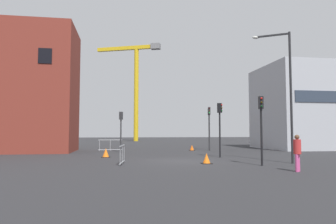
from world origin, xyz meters
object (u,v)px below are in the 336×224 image
traffic_light_island (209,122)px  traffic_light_crosswalk (121,125)px  construction_crane (136,78)px  traffic_cone_by_barrier (192,148)px  traffic_light_far (209,122)px  traffic_cone_striped (207,159)px  streetlamp_tall (286,85)px  traffic_cone_orange (106,153)px  pedestrian_walking (297,150)px  traffic_light_corner (220,121)px  traffic_light_median (261,119)px

traffic_light_island → traffic_light_crosswalk: bearing=-171.3°
construction_crane → traffic_cone_by_barrier: (4.16, -30.67, -12.31)m
construction_crane → traffic_light_crosswalk: (-2.74, -32.56, -10.11)m
traffic_light_far → traffic_cone_striped: bearing=-107.2°
traffic_light_far → streetlamp_tall: bearing=-87.6°
traffic_cone_orange → construction_crane: bearing=84.2°
streetlamp_tall → pedestrian_walking: size_ratio=4.58×
pedestrian_walking → traffic_light_far: bearing=86.8°
traffic_light_crosswalk → traffic_cone_by_barrier: traffic_light_crosswalk is taller
traffic_light_island → pedestrian_walking: (-0.40, -15.49, -1.84)m
traffic_cone_by_barrier → traffic_cone_striped: size_ratio=0.93×
construction_crane → traffic_light_far: size_ratio=4.48×
construction_crane → streetlamp_tall: bearing=-80.8°
streetlamp_tall → pedestrian_walking: 5.32m
traffic_cone_by_barrier → traffic_light_corner: bearing=-88.7°
traffic_light_far → traffic_cone_striped: (-4.18, -13.54, -2.58)m
traffic_light_far → construction_crane: bearing=102.3°
pedestrian_walking → traffic_light_median: bearing=101.1°
traffic_cone_orange → traffic_cone_striped: size_ratio=1.08×
traffic_light_crosswalk → traffic_cone_orange: traffic_light_crosswalk is taller
traffic_light_corner → pedestrian_walking: 8.24m
streetlamp_tall → traffic_light_island: size_ratio=1.84×
pedestrian_walking → traffic_cone_orange: 13.13m
pedestrian_walking → traffic_cone_by_barrier: size_ratio=3.10×
traffic_light_island → traffic_light_far: traffic_light_far is taller
traffic_cone_striped → traffic_light_corner: bearing=61.5°
traffic_light_island → traffic_light_corner: size_ratio=1.08×
traffic_light_crosswalk → traffic_cone_striped: (4.93, -10.13, -2.18)m
traffic_light_island → pedestrian_walking: traffic_light_island is taller
traffic_cone_by_barrier → traffic_light_island: bearing=-19.4°
traffic_light_crosswalk → traffic_light_far: (9.11, 3.41, 0.40)m
construction_crane → traffic_light_far: 31.38m
traffic_light_median → traffic_cone_striped: traffic_light_median is taller
traffic_cone_by_barrier → traffic_cone_striped: bearing=-99.3°
traffic_light_median → traffic_light_crosswalk: bearing=123.3°
traffic_cone_by_barrier → traffic_light_median: bearing=-86.9°
traffic_light_far → traffic_cone_orange: 13.33m
traffic_light_far → traffic_light_median: traffic_light_far is taller
streetlamp_tall → traffic_light_crosswalk: bearing=132.3°
pedestrian_walking → traffic_cone_striped: (-3.19, 4.05, -0.72)m
traffic_light_crosswalk → construction_crane: bearing=85.2°
traffic_light_island → traffic_light_corner: traffic_light_island is taller
traffic_cone_by_barrier → pedestrian_walking: bearing=-85.6°
traffic_light_crosswalk → traffic_light_corner: bearing=-41.1°
traffic_light_crosswalk → traffic_light_median: 13.89m
traffic_cone_orange → traffic_cone_by_barrier: bearing=40.1°
traffic_light_corner → traffic_cone_striped: size_ratio=6.59×
construction_crane → traffic_cone_striped: 44.48m
construction_crane → traffic_light_median: construction_crane is taller
construction_crane → traffic_light_median: (4.88, -44.17, -10.00)m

